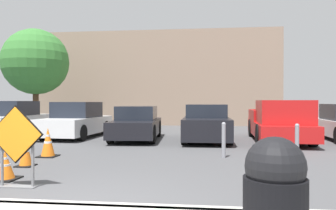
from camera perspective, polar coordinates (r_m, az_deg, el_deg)
name	(u,v)px	position (r m, az deg, el deg)	size (l,w,h in m)	color
ground_plane	(162,137)	(14.60, -1.09, -5.56)	(96.00, 96.00, 0.00)	#4C4C4F
curb_lip	(68,208)	(5.02, -17.07, -16.72)	(29.26, 0.20, 0.14)	#ADAAA3
road_closed_sign	(16,142)	(6.57, -24.97, -5.85)	(1.05, 0.20, 1.50)	black
traffic_cone_nearest	(5,166)	(7.41, -26.51, -9.43)	(0.50, 0.50, 0.58)	black
traffic_cone_second	(26,151)	(8.68, -23.56, -7.35)	(0.40, 0.40, 0.76)	black
traffic_cone_third	(48,143)	(9.93, -20.18, -6.17)	(0.51, 0.51, 0.82)	black
parked_car_second	(10,121)	(15.90, -25.77, -2.46)	(2.02, 4.37, 1.59)	silver
parked_car_third	(77,121)	(14.99, -15.63, -2.73)	(2.04, 4.32, 1.55)	white
parked_car_fourth	(137,124)	(13.50, -5.49, -3.31)	(1.97, 4.16, 1.38)	black
parked_car_fifth	(206,124)	(13.21, 6.68, -3.26)	(1.87, 4.23, 1.45)	black
pickup_truck	(280,123)	(13.38, 18.89, -3.02)	(2.20, 5.21, 1.61)	red
trash_bin	(275,197)	(3.26, 18.14, -14.91)	(0.58, 0.58, 1.10)	black
bollard_nearest	(224,139)	(9.26, 9.67, -5.85)	(0.12, 0.12, 0.99)	gray
bollard_second	(297,140)	(9.58, 21.55, -5.75)	(0.12, 0.12, 0.97)	gray
building_facade_backdrop	(159,80)	(24.08, -1.53, 4.36)	(16.52, 5.00, 6.30)	gray
street_tree_behind_lot	(36,62)	(19.96, -22.07, 6.95)	(3.67, 3.67, 5.64)	#513823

